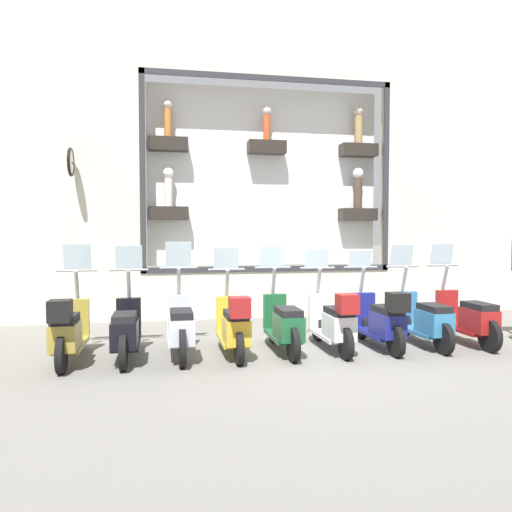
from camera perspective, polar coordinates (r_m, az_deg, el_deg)
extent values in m
plane|color=#66635E|center=(7.71, 7.07, -11.17)|extent=(120.00, 120.00, 0.00)
cube|color=beige|center=(11.05, 1.35, -4.29)|extent=(0.40, 5.46, 1.00)
cube|color=#2D2D33|center=(11.25, 1.62, 19.66)|extent=(0.04, 5.46, 0.12)
cube|color=#2D2D33|center=(10.79, 1.59, -1.47)|extent=(0.04, 5.46, 0.12)
cube|color=#2D2D33|center=(11.69, 14.64, 8.74)|extent=(0.04, 0.12, 4.19)
cube|color=#2D2D33|center=(10.59, -12.85, 9.40)|extent=(0.04, 0.12, 4.19)
cube|color=white|center=(11.37, 0.99, 9.00)|extent=(0.04, 5.22, 3.95)
cube|color=#28231E|center=(11.87, 11.62, 11.75)|extent=(0.36, 0.83, 0.28)
cylinder|color=#9E7F4C|center=(11.95, 11.64, 13.93)|extent=(0.18, 0.18, 0.64)
sphere|color=beige|center=(12.05, 11.66, 15.98)|extent=(0.23, 0.23, 0.23)
cube|color=#28231E|center=(11.25, 1.23, 12.31)|extent=(0.36, 0.83, 0.28)
cylinder|color=#CC4C23|center=(11.33, 1.23, 14.39)|extent=(0.15, 0.15, 0.55)
sphere|color=beige|center=(11.41, 1.23, 16.24)|extent=(0.20, 0.20, 0.20)
cube|color=#28231E|center=(11.01, -10.01, 12.48)|extent=(0.36, 0.83, 0.28)
cylinder|color=#B26B2D|center=(11.10, -10.03, 14.70)|extent=(0.17, 0.17, 0.59)
sphere|color=beige|center=(11.19, -10.05, 16.73)|extent=(0.21, 0.21, 0.21)
cube|color=#28231E|center=(11.73, 11.55, 4.66)|extent=(0.36, 0.83, 0.28)
cylinder|color=#47382D|center=(11.76, 11.57, 7.00)|extent=(0.19, 0.19, 0.68)
sphere|color=white|center=(11.80, 11.59, 9.24)|extent=(0.25, 0.25, 0.25)
cube|color=#28231E|center=(10.86, -9.95, 4.84)|extent=(0.36, 0.83, 0.28)
cylinder|color=silver|center=(10.89, -9.97, 7.17)|extent=(0.17, 0.17, 0.61)
sphere|color=white|center=(10.93, -9.99, 9.33)|extent=(0.22, 0.22, 0.22)
cylinder|color=black|center=(10.57, -20.25, 9.91)|extent=(0.35, 0.05, 0.05)
torus|color=black|center=(10.40, -20.41, 10.03)|extent=(0.56, 0.06, 0.56)
cylinder|color=white|center=(10.40, -20.41, 10.03)|extent=(0.46, 0.03, 0.46)
cylinder|color=black|center=(9.62, 20.59, -7.01)|extent=(0.50, 0.09, 0.50)
cylinder|color=black|center=(8.56, 25.16, -8.29)|extent=(0.50, 0.09, 0.50)
cube|color=maroon|center=(9.08, 22.74, -7.70)|extent=(1.02, 0.38, 0.06)
cube|color=maroon|center=(8.74, 24.12, -6.73)|extent=(0.61, 0.35, 0.36)
cube|color=black|center=(8.71, 24.15, -5.23)|extent=(0.58, 0.31, 0.10)
cube|color=maroon|center=(9.49, 20.95, -5.33)|extent=(0.12, 0.37, 0.56)
cylinder|color=gray|center=(9.49, 20.78, -2.32)|extent=(0.20, 0.06, 0.45)
cylinder|color=gray|center=(9.53, 20.58, -1.01)|extent=(0.04, 0.61, 0.04)
cube|color=silver|center=(9.56, 20.48, 0.17)|extent=(0.10, 0.42, 0.38)
cylinder|color=black|center=(9.25, 16.39, -7.38)|extent=(0.48, 0.09, 0.48)
cylinder|color=black|center=(8.13, 20.66, -8.85)|extent=(0.48, 0.09, 0.48)
cube|color=teal|center=(8.68, 18.39, -8.15)|extent=(1.02, 0.38, 0.06)
cube|color=teal|center=(8.33, 19.67, -7.17)|extent=(0.61, 0.35, 0.36)
cube|color=black|center=(8.29, 19.69, -5.60)|extent=(0.58, 0.31, 0.10)
cube|color=teal|center=(9.11, 16.74, -5.65)|extent=(0.12, 0.37, 0.56)
cylinder|color=gray|center=(9.11, 16.58, -2.52)|extent=(0.20, 0.06, 0.45)
cylinder|color=gray|center=(9.15, 16.40, -1.15)|extent=(0.04, 0.61, 0.04)
cube|color=silver|center=(9.18, 16.30, 0.08)|extent=(0.10, 0.42, 0.38)
cylinder|color=black|center=(8.93, 11.88, -7.72)|extent=(0.48, 0.09, 0.48)
cylinder|color=black|center=(7.75, 15.68, -9.37)|extent=(0.48, 0.09, 0.48)
cube|color=navy|center=(8.34, 13.64, -8.57)|extent=(1.02, 0.38, 0.06)
cube|color=navy|center=(7.97, 14.77, -7.58)|extent=(0.61, 0.35, 0.36)
cube|color=black|center=(7.93, 14.79, -5.94)|extent=(0.58, 0.31, 0.10)
cube|color=navy|center=(8.78, 12.19, -5.94)|extent=(0.12, 0.37, 0.56)
cylinder|color=gray|center=(8.78, 12.04, -2.68)|extent=(0.20, 0.06, 0.45)
cylinder|color=gray|center=(8.83, 11.88, -1.26)|extent=(0.04, 0.60, 0.04)
cube|color=silver|center=(8.85, 11.79, -0.30)|extent=(0.08, 0.42, 0.29)
cube|color=black|center=(7.61, 15.89, -5.10)|extent=(0.28, 0.28, 0.28)
cylinder|color=black|center=(8.67, 7.05, -8.02)|extent=(0.47, 0.09, 0.47)
cylinder|color=black|center=(7.44, 10.21, -9.83)|extent=(0.47, 0.09, 0.47)
cube|color=silver|center=(8.05, 8.50, -8.94)|extent=(1.02, 0.39, 0.06)
cube|color=silver|center=(7.67, 9.44, -7.94)|extent=(0.61, 0.35, 0.36)
cube|color=black|center=(7.63, 9.46, -6.25)|extent=(0.58, 0.31, 0.10)
cube|color=silver|center=(8.50, 7.30, -6.19)|extent=(0.12, 0.37, 0.56)
cylinder|color=gray|center=(8.51, 7.18, -2.83)|extent=(0.20, 0.06, 0.45)
cylinder|color=gray|center=(8.56, 7.05, -1.36)|extent=(0.04, 0.60, 0.04)
cube|color=silver|center=(8.58, 6.97, -0.26)|extent=(0.08, 0.42, 0.32)
cube|color=maroon|center=(7.29, 10.38, -5.39)|extent=(0.28, 0.28, 0.28)
cylinder|color=black|center=(8.45, 1.98, -8.16)|extent=(0.51, 0.09, 0.51)
cylinder|color=black|center=(7.22, 4.27, -10.04)|extent=(0.51, 0.09, 0.51)
cube|color=#19512D|center=(7.83, 3.03, -9.12)|extent=(1.02, 0.39, 0.06)
cube|color=#19512D|center=(7.43, 3.73, -8.11)|extent=(0.61, 0.35, 0.36)
cube|color=black|center=(7.39, 3.73, -6.36)|extent=(0.58, 0.31, 0.10)
cube|color=#19512D|center=(8.30, 2.14, -6.27)|extent=(0.12, 0.37, 0.56)
cylinder|color=gray|center=(8.30, 2.04, -2.83)|extent=(0.20, 0.06, 0.45)
cylinder|color=gray|center=(8.35, 1.93, -1.32)|extent=(0.04, 0.60, 0.04)
cube|color=silver|center=(8.38, 1.88, -0.04)|extent=(0.09, 0.42, 0.36)
cylinder|color=black|center=(8.33, -3.36, -8.47)|extent=(0.46, 0.09, 0.46)
cylinder|color=black|center=(7.05, -1.94, -10.54)|extent=(0.46, 0.09, 0.46)
cube|color=gold|center=(7.69, -2.71, -9.50)|extent=(1.02, 0.38, 0.06)
cube|color=gold|center=(7.29, -2.30, -8.50)|extent=(0.61, 0.35, 0.36)
cube|color=black|center=(7.24, -2.30, -6.72)|extent=(0.58, 0.31, 0.10)
cube|color=gold|center=(8.16, -3.25, -6.58)|extent=(0.12, 0.37, 0.56)
cylinder|color=gray|center=(8.17, -3.32, -3.08)|extent=(0.20, 0.06, 0.45)
cylinder|color=gray|center=(8.22, -3.39, -1.54)|extent=(0.04, 0.60, 0.04)
cube|color=silver|center=(8.24, -3.43, -0.23)|extent=(0.09, 0.42, 0.37)
cube|color=maroon|center=(6.89, -1.89, -5.86)|extent=(0.28, 0.28, 0.28)
cylinder|color=black|center=(8.23, -8.79, -8.35)|extent=(0.54, 0.09, 0.54)
cylinder|color=black|center=(7.00, -8.43, -10.34)|extent=(0.54, 0.09, 0.54)
cube|color=#B7BCC6|center=(7.62, -8.62, -9.36)|extent=(1.02, 0.38, 0.06)
cube|color=#B7BCC6|center=(7.21, -8.52, -8.35)|extent=(0.61, 0.35, 0.36)
cube|color=black|center=(7.17, -8.53, -6.55)|extent=(0.58, 0.31, 0.10)
cube|color=#B7BCC6|center=(8.09, -8.78, -6.42)|extent=(0.12, 0.37, 0.56)
cylinder|color=gray|center=(8.10, -8.82, -2.89)|extent=(0.20, 0.06, 0.45)
cylinder|color=gray|center=(8.15, -8.85, -1.34)|extent=(0.04, 0.61, 0.04)
cube|color=silver|center=(8.18, -8.87, 0.16)|extent=(0.10, 0.42, 0.42)
cylinder|color=black|center=(8.27, -14.27, -8.53)|extent=(0.49, 0.09, 0.49)
cylinder|color=black|center=(7.00, -14.94, -10.61)|extent=(0.49, 0.09, 0.49)
cube|color=black|center=(7.63, -14.57, -9.57)|extent=(1.02, 0.38, 0.06)
cube|color=black|center=(7.23, -14.79, -8.57)|extent=(0.61, 0.35, 0.36)
cube|color=black|center=(7.19, -14.81, -6.77)|extent=(0.58, 0.31, 0.10)
cube|color=black|center=(8.11, -14.34, -6.62)|extent=(0.12, 0.37, 0.56)
cylinder|color=gray|center=(8.11, -14.35, -3.09)|extent=(0.20, 0.06, 0.45)
cylinder|color=gray|center=(8.17, -14.34, -1.55)|extent=(0.04, 0.61, 0.04)
cube|color=silver|center=(8.19, -14.33, -0.15)|extent=(0.10, 0.42, 0.39)
cylinder|color=black|center=(8.35, -19.68, -8.48)|extent=(0.49, 0.09, 0.49)
cylinder|color=black|center=(7.10, -21.34, -10.49)|extent=(0.49, 0.09, 0.49)
cube|color=olive|center=(7.73, -20.44, -9.50)|extent=(1.02, 0.38, 0.06)
cube|color=olive|center=(7.32, -20.97, -8.50)|extent=(0.61, 0.35, 0.36)
cube|color=black|center=(7.28, -21.00, -6.72)|extent=(0.58, 0.31, 0.10)
cube|color=olive|center=(8.20, -19.83, -6.58)|extent=(0.12, 0.37, 0.56)
cylinder|color=gray|center=(8.20, -19.81, -3.10)|extent=(0.20, 0.06, 0.45)
cylinder|color=gray|center=(8.25, -19.76, -1.57)|extent=(0.04, 0.61, 0.04)
cube|color=silver|center=(8.28, -19.74, -0.10)|extent=(0.10, 0.42, 0.41)
cube|color=black|center=(6.94, -21.50, -5.85)|extent=(0.28, 0.28, 0.28)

